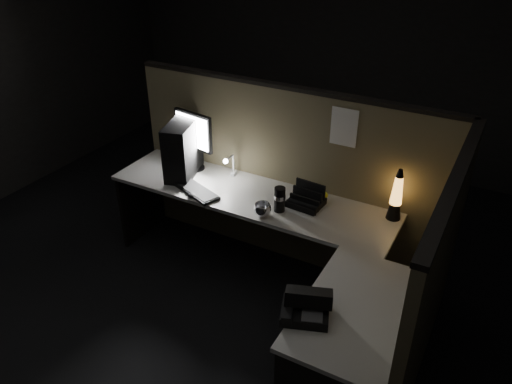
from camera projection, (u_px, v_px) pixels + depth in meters
The scene contains 17 objects.
floor at pixel (229, 319), 3.73m from camera, with size 6.00×6.00×0.00m, color black.
room_shell at pixel (221, 115), 2.91m from camera, with size 6.00×6.00×6.00m.
partition_back at pixel (286, 178), 4.05m from camera, with size 2.66×0.06×1.50m, color brown.
partition_right at pixel (431, 292), 2.87m from camera, with size 0.06×1.66×1.50m, color brown.
desk at pixel (266, 245), 3.55m from camera, with size 2.60×1.60×0.73m.
pc_tower at pixel (183, 149), 4.05m from camera, with size 0.20×0.43×0.46m, color black.
monitor at pixel (194, 135), 4.11m from camera, with size 0.39×0.17×0.50m.
keyboard at pixel (195, 190), 3.91m from camera, with size 0.46×0.15×0.02m, color black.
mouse at pixel (193, 195), 3.83m from camera, with size 0.08×0.06×0.03m, color black.
clip_lamp at pixel (230, 165), 4.04m from camera, with size 0.04×0.16×0.20m.
organizer at pixel (307, 200), 3.72m from camera, with size 0.26×0.23×0.18m.
lava_lamp at pixel (396, 199), 3.50m from camera, with size 0.11×0.11×0.39m.
travel_mug at pixel (280, 199), 3.62m from camera, with size 0.09×0.09×0.19m, color black.
steel_mug at pixel (262, 210), 3.59m from camera, with size 0.12×0.12×0.10m, color silver.
figurine at pixel (325, 195), 3.77m from camera, with size 0.05×0.05×0.05m, color #FAFB27.
pinned_paper at pixel (344, 127), 3.56m from camera, with size 0.20×0.00×0.28m, color white.
desk_phone at pixel (306, 305), 2.72m from camera, with size 0.32×0.32×0.16m.
Camera 1 is at (1.50, -2.31, 2.70)m, focal length 35.00 mm.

